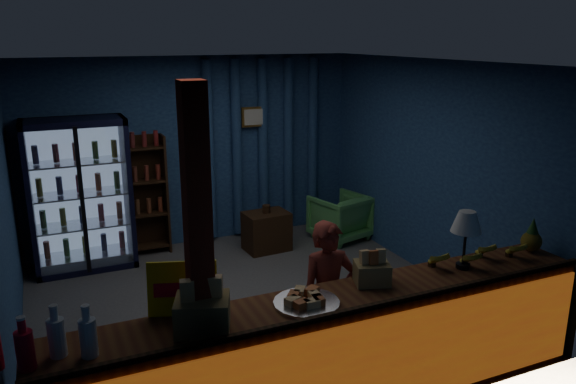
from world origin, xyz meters
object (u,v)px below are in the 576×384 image
green_chair (340,217)px  table_lamp (467,224)px  shopkeeper (328,298)px  pastry_tray (307,301)px

green_chair → table_lamp: bearing=64.8°
green_chair → table_lamp: 3.50m
green_chair → table_lamp: (-0.66, -3.29, 1.02)m
shopkeeper → green_chair: (1.72, 2.86, -0.36)m
shopkeeper → green_chair: shopkeeper is taller
shopkeeper → pastry_tray: 0.73m
table_lamp → pastry_tray: bearing=-177.5°
pastry_tray → green_chair: bearing=57.1°
shopkeeper → table_lamp: table_lamp is taller
table_lamp → green_chair: bearing=78.6°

